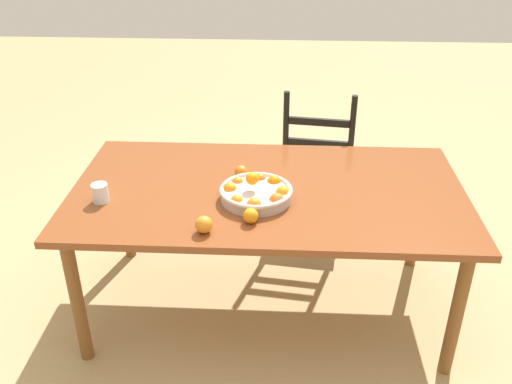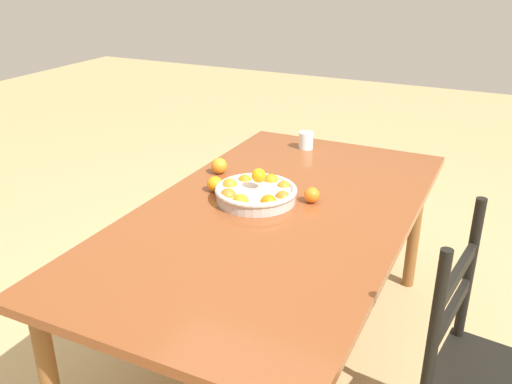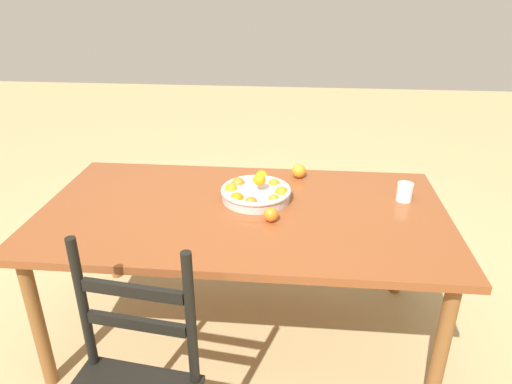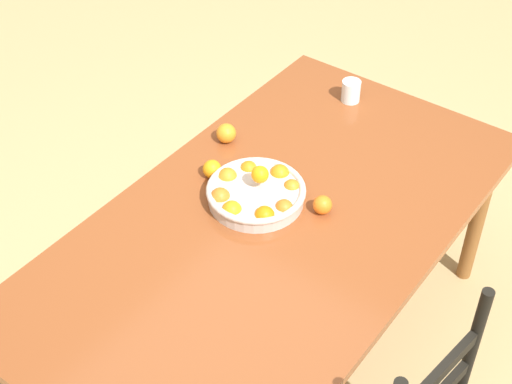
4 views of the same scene
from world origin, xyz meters
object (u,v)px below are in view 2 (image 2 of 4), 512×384
at_px(drinking_glass, 306,140).
at_px(dining_table, 275,225).
at_px(orange_loose_2, 219,166).
at_px(orange_loose_0, 312,195).
at_px(fruit_bowl, 256,193).
at_px(orange_loose_1, 215,184).
at_px(chair_near_window, 491,383).

bearing_deg(drinking_glass, dining_table, 12.34).
bearing_deg(orange_loose_2, orange_loose_0, 76.76).
height_order(fruit_bowl, orange_loose_0, fruit_bowl).
xyz_separation_m(dining_table, orange_loose_2, (-0.26, -0.41, 0.11)).
distance_m(orange_loose_1, drinking_glass, 0.73).
relative_size(fruit_bowl, orange_loose_1, 5.09).
bearing_deg(orange_loose_1, orange_loose_0, 100.01).
height_order(orange_loose_0, orange_loose_1, orange_loose_1).
xyz_separation_m(orange_loose_0, drinking_glass, (-0.64, -0.28, 0.01)).
distance_m(dining_table, fruit_bowl, 0.16).
bearing_deg(chair_near_window, orange_loose_1, 80.42).
height_order(fruit_bowl, drinking_glass, fruit_bowl).
xyz_separation_m(chair_near_window, orange_loose_2, (-0.56, -1.30, 0.33)).
bearing_deg(dining_table, orange_loose_2, -122.52).
distance_m(chair_near_window, fruit_bowl, 1.12).
bearing_deg(orange_loose_0, fruit_bowl, -67.87).
xyz_separation_m(chair_near_window, orange_loose_0, (-0.44, -0.79, 0.33)).
distance_m(chair_near_window, orange_loose_1, 1.31).
relative_size(dining_table, orange_loose_2, 25.35).
relative_size(dining_table, orange_loose_1, 28.17).
distance_m(dining_table, orange_loose_2, 0.50).
height_order(dining_table, fruit_bowl, fruit_bowl).
xyz_separation_m(fruit_bowl, drinking_glass, (-0.73, -0.06, 0.01)).
height_order(chair_near_window, fruit_bowl, chair_near_window).
bearing_deg(chair_near_window, drinking_glass, 51.72).
distance_m(dining_table, drinking_glass, 0.81).
bearing_deg(orange_loose_0, drinking_glass, -156.78).
height_order(dining_table, drinking_glass, drinking_glass).
bearing_deg(dining_table, chair_near_window, 71.28).
height_order(dining_table, chair_near_window, chair_near_window).
relative_size(orange_loose_1, orange_loose_2, 0.90).
xyz_separation_m(fruit_bowl, orange_loose_0, (-0.09, 0.22, -0.00)).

